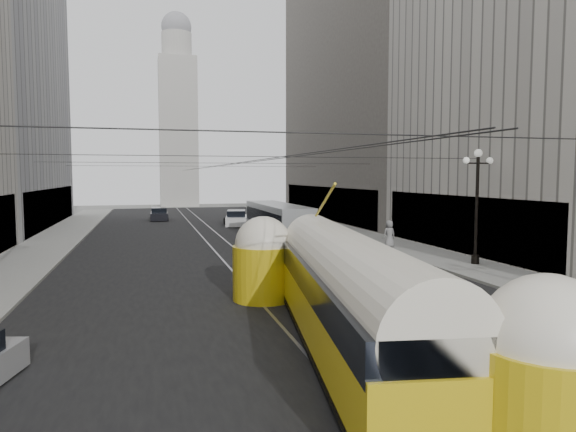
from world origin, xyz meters
TOP-DOWN VIEW (x-y plane):
  - road at (0.00, 32.50)m, footprint 20.00×85.00m
  - sidewalk_left at (-12.00, 36.00)m, footprint 4.00×72.00m
  - sidewalk_right at (12.00, 36.00)m, footprint 4.00×72.00m
  - rail_left at (-0.75, 32.50)m, footprint 0.12×85.00m
  - rail_right at (0.75, 32.50)m, footprint 0.12×85.00m
  - building_right_far at (20.00, 48.00)m, footprint 12.60×32.60m
  - distant_tower at (0.00, 80.00)m, footprint 6.00×6.00m
  - lamppost_right_mid at (12.60, 18.00)m, footprint 1.86×0.44m
  - catenary at (0.12, 31.49)m, footprint 25.00×72.00m
  - streetcar at (0.50, 7.01)m, footprint 4.54×15.75m
  - city_bus at (4.33, 30.49)m, footprint 2.70×11.55m
  - sedan_white_far at (3.57, 44.50)m, footprint 2.90×5.23m
  - sedan_dark_far at (-3.82, 53.14)m, footprint 1.93×4.58m
  - pedestrian_crossing_a at (-0.47, 4.55)m, footprint 0.69×0.78m
  - pedestrian_crossing_b at (0.88, 2.04)m, footprint 0.74×0.87m
  - pedestrian_sidewalk_right at (10.81, 25.02)m, footprint 0.99×0.70m

SIDE VIEW (x-z plane):
  - road at x=0.00m, z-range -0.01..0.01m
  - rail_left at x=-0.75m, z-range -0.02..0.02m
  - rail_right at x=0.75m, z-range -0.02..0.02m
  - sidewalk_left at x=-12.00m, z-range 0.00..0.15m
  - sidewalk_right at x=12.00m, z-range 0.00..0.15m
  - sedan_dark_far at x=-3.82m, z-range -0.07..1.37m
  - sedan_white_far at x=3.57m, z-range -0.07..1.49m
  - pedestrian_crossing_b at x=0.88m, z-range 0.00..1.57m
  - pedestrian_crossing_a at x=-0.47m, z-range 0.00..1.79m
  - pedestrian_sidewalk_right at x=10.81m, z-range 0.15..2.02m
  - city_bus at x=4.33m, z-range 0.14..3.07m
  - streetcar at x=0.50m, z-range -0.04..3.44m
  - lamppost_right_mid at x=12.60m, z-range 0.56..6.93m
  - catenary at x=0.12m, z-range 5.77..6.00m
  - distant_tower at x=0.00m, z-range -0.71..30.65m
  - building_right_far at x=20.00m, z-range 0.01..32.61m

